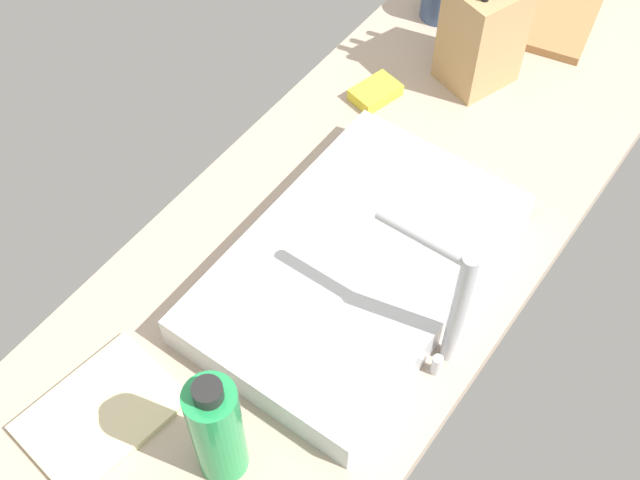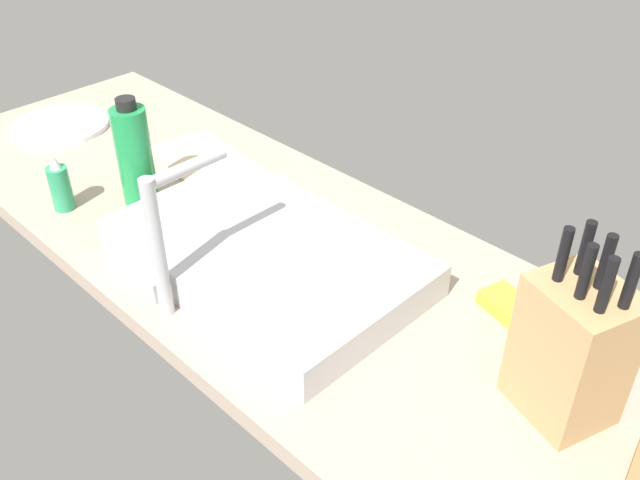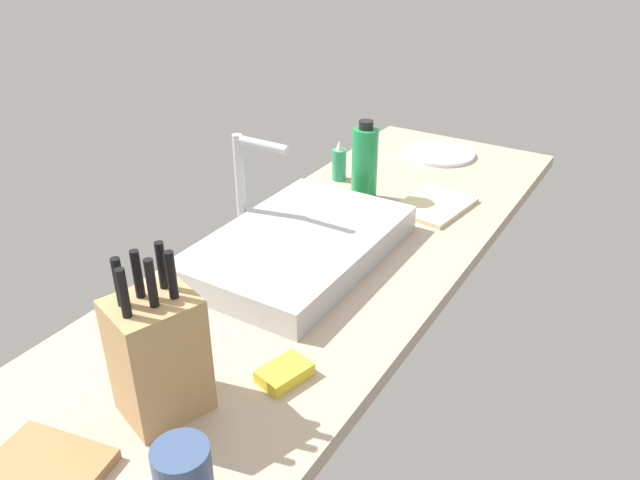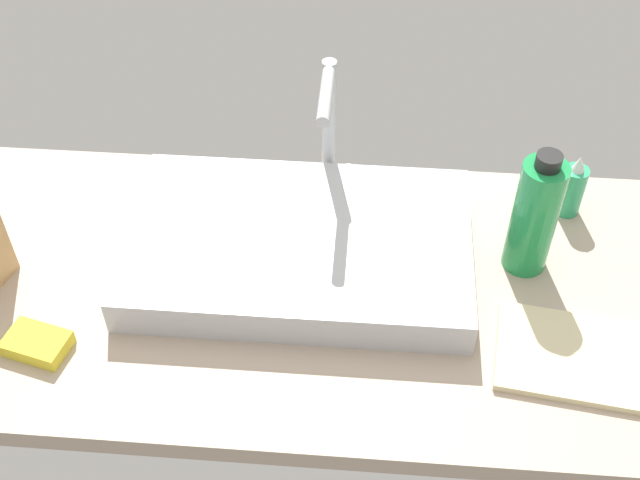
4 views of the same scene
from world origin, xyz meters
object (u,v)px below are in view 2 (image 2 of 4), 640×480
dinner_plate (61,125)px  dish_sponge (508,306)px  dish_towel (200,158)px  sink_basin (266,256)px  faucet (165,231)px  knife_block (572,349)px  soap_bottle (60,186)px  water_bottle (134,155)px

dinner_plate → dish_sponge: dish_sponge is taller
dinner_plate → dish_towel: (-37.43, -13.69, 0.00)cm
sink_basin → faucet: bearing=78.5°
knife_block → dinner_plate: size_ratio=1.25×
sink_basin → dish_towel: bearing=-21.6°
dish_towel → knife_block: bearing=175.0°
sink_basin → soap_bottle: bearing=18.7°
water_bottle → knife_block: bearing=-173.2°
faucet → dish_sponge: size_ratio=2.80×
soap_bottle → dish_sponge: size_ratio=1.33×
soap_bottle → dish_towel: bearing=-95.9°
knife_block → dish_sponge: knife_block is taller
dish_towel → dish_sponge: 77.38cm
faucet → knife_block: knife_block is taller
water_bottle → dish_towel: size_ratio=1.04×
knife_block → dish_towel: (93.14, -8.20, -10.29)cm
dinner_plate → dish_towel: same height
sink_basin → faucet: faucet is taller
soap_bottle → dish_sponge: 88.06cm
sink_basin → knife_block: size_ratio=1.88×
soap_bottle → dish_towel: soap_bottle is taller
faucet → knife_block: 61.20cm
sink_basin → dinner_plate: bearing=-1.9°
dinner_plate → dish_towel: bearing=-159.9°
faucet → dinner_plate: bearing=-14.7°
sink_basin → water_bottle: (35.83, 2.36, 7.31)cm
dinner_plate → soap_bottle: bearing=152.8°
knife_block → soap_bottle: knife_block is taller
sink_basin → knife_block: (-52.15, -8.07, 7.79)cm
soap_bottle → dish_sponge: bearing=-156.2°
soap_bottle → dish_sponge: (-80.48, -35.53, -3.90)cm
soap_bottle → water_bottle: bearing=-123.6°
sink_basin → soap_bottle: soap_bottle is taller
dinner_plate → dish_sponge: 116.10cm
water_bottle → dish_towel: 21.67cm
faucet → soap_bottle: size_ratio=2.10×
soap_bottle → faucet: bearing=177.1°
knife_block → dish_towel: size_ratio=1.34×
sink_basin → dinner_plate: size_ratio=2.35×
soap_bottle → dish_towel: size_ratio=0.56×
soap_bottle → dinner_plate: bearing=-27.2°
soap_bottle → dinner_plate: 38.71cm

